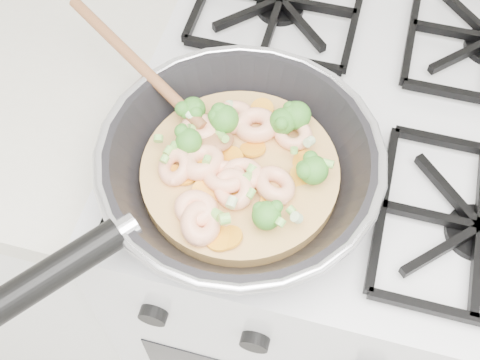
# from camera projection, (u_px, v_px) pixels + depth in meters

# --- Properties ---
(stove) EXTENTS (0.60, 0.60, 0.92)m
(stove) POSITION_uv_depth(u_px,v_px,m) (326.00, 251.00, 1.19)
(stove) COLOR silver
(stove) RESTS_ON ground
(skillet) EXTENTS (0.42, 0.43, 0.09)m
(skillet) POSITION_uv_depth(u_px,v_px,m) (236.00, 167.00, 0.69)
(skillet) COLOR black
(skillet) RESTS_ON stove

